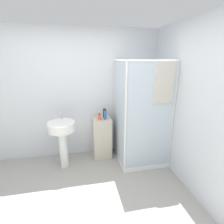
{
  "coord_description": "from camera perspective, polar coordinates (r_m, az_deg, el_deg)",
  "views": [
    {
      "loc": [
        0.07,
        -1.75,
        1.95
      ],
      "look_at": [
        0.65,
        1.13,
        1.04
      ],
      "focal_mm": 28.0,
      "sensor_mm": 36.0,
      "label": 1
    }
  ],
  "objects": [
    {
      "name": "soap_dispenser",
      "position": [
        3.35,
        -4.14,
        -1.67
      ],
      "size": [
        0.06,
        0.06,
        0.14
      ],
      "color": "#E5562D",
      "rests_on": "vanity_cabinet"
    },
    {
      "name": "sink",
      "position": [
        3.23,
        -15.99,
        -6.82
      ],
      "size": [
        0.48,
        0.48,
        1.02
      ],
      "color": "white",
      "rests_on": "ground_plane"
    },
    {
      "name": "wall_back",
      "position": [
        3.52,
        -12.4,
        5.33
      ],
      "size": [
        6.4,
        0.06,
        2.5
      ],
      "primitive_type": "cube",
      "color": "silver",
      "rests_on": "ground_plane"
    },
    {
      "name": "shower_enclosure",
      "position": [
        3.42,
        8.78,
        -7.59
      ],
      "size": [
        0.87,
        0.9,
        1.93
      ],
      "color": "white",
      "rests_on": "ground_plane"
    },
    {
      "name": "wall_right",
      "position": [
        2.49,
        30.19,
        -1.57
      ],
      "size": [
        0.06,
        6.4,
        2.5
      ],
      "primitive_type": "cube",
      "color": "silver",
      "rests_on": "ground_plane"
    },
    {
      "name": "ground_plane",
      "position": [
        2.62,
        -10.67,
        -31.31
      ],
      "size": [
        12.0,
        12.0,
        0.0
      ],
      "primitive_type": "plane",
      "color": "#9E9B93"
    },
    {
      "name": "shampoo_bottle_blue",
      "position": [
        3.36,
        -2.26,
        -0.79
      ],
      "size": [
        0.05,
        0.05,
        0.21
      ],
      "color": "#2D66A3",
      "rests_on": "vanity_cabinet"
    },
    {
      "name": "shampoo_bottle_tall_black",
      "position": [
        3.44,
        -2.55,
        -0.24
      ],
      "size": [
        0.05,
        0.05,
        0.22
      ],
      "color": "#281E33",
      "rests_on": "vanity_cabinet"
    },
    {
      "name": "vanity_cabinet",
      "position": [
        3.6,
        -3.34,
        -8.22
      ],
      "size": [
        0.36,
        0.4,
        0.81
      ],
      "color": "beige",
      "rests_on": "ground_plane"
    }
  ]
}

